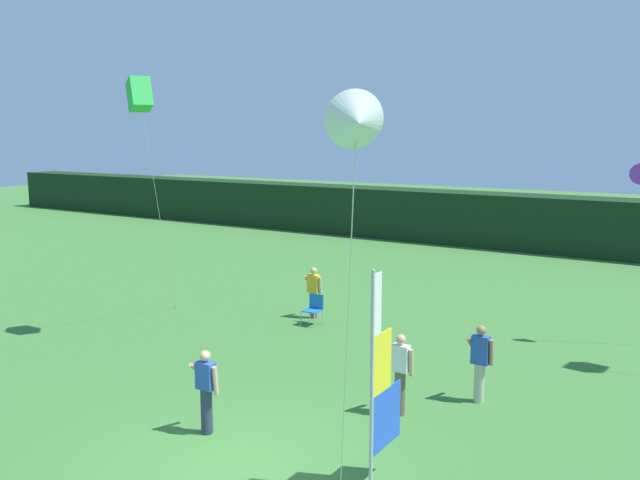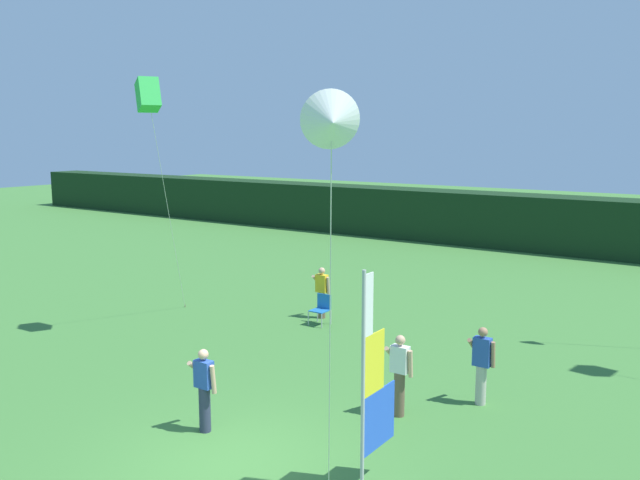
{
  "view_description": "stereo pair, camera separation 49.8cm",
  "coord_description": "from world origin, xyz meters",
  "px_view_note": "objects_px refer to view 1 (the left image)",
  "views": [
    {
      "loc": [
        6.93,
        -8.23,
        5.59
      ],
      "look_at": [
        -0.13,
        2.89,
        3.49
      ],
      "focal_mm": 37.39,
      "sensor_mm": 36.0,
      "label": 1
    },
    {
      "loc": [
        7.35,
        -7.95,
        5.59
      ],
      "look_at": [
        -0.13,
        2.89,
        3.49
      ],
      "focal_mm": 37.39,
      "sensor_mm": 36.0,
      "label": 2
    }
  ],
  "objects_px": {
    "person_far_right": "(206,390)",
    "folding_chair": "(314,307)",
    "person_near_banner": "(314,291)",
    "person_far_left": "(480,361)",
    "kite_white_delta_0": "(356,125)",
    "kite_green_box_3": "(140,95)",
    "banner_flag": "(381,386)",
    "person_mid_field": "(400,372)"
  },
  "relations": [
    {
      "from": "person_far_right",
      "to": "folding_chair",
      "type": "distance_m",
      "value": 7.58
    },
    {
      "from": "person_near_banner",
      "to": "person_far_left",
      "type": "relative_size",
      "value": 0.95
    },
    {
      "from": "folding_chair",
      "to": "kite_white_delta_0",
      "type": "height_order",
      "value": "kite_white_delta_0"
    },
    {
      "from": "person_far_right",
      "to": "kite_green_box_3",
      "type": "xyz_separation_m",
      "value": [
        -5.42,
        3.67,
        5.74
      ]
    },
    {
      "from": "person_near_banner",
      "to": "person_far_right",
      "type": "height_order",
      "value": "person_far_right"
    },
    {
      "from": "person_near_banner",
      "to": "person_far_right",
      "type": "distance_m",
      "value": 8.21
    },
    {
      "from": "person_far_left",
      "to": "kite_white_delta_0",
      "type": "relative_size",
      "value": 0.28
    },
    {
      "from": "person_near_banner",
      "to": "folding_chair",
      "type": "height_order",
      "value": "person_near_banner"
    },
    {
      "from": "banner_flag",
      "to": "person_near_banner",
      "type": "bearing_deg",
      "value": 128.89
    },
    {
      "from": "banner_flag",
      "to": "person_far_right",
      "type": "height_order",
      "value": "banner_flag"
    },
    {
      "from": "person_mid_field",
      "to": "person_far_left",
      "type": "xyz_separation_m",
      "value": [
        1.13,
        1.49,
        -0.01
      ]
    },
    {
      "from": "person_far_left",
      "to": "folding_chair",
      "type": "distance_m",
      "value": 6.81
    },
    {
      "from": "person_near_banner",
      "to": "kite_white_delta_0",
      "type": "relative_size",
      "value": 0.26
    },
    {
      "from": "person_far_right",
      "to": "person_near_banner",
      "type": "bearing_deg",
      "value": 108.76
    },
    {
      "from": "person_mid_field",
      "to": "kite_green_box_3",
      "type": "distance_m",
      "value": 9.97
    },
    {
      "from": "banner_flag",
      "to": "kite_white_delta_0",
      "type": "height_order",
      "value": "kite_white_delta_0"
    },
    {
      "from": "kite_green_box_3",
      "to": "person_near_banner",
      "type": "bearing_deg",
      "value": 55.94
    },
    {
      "from": "banner_flag",
      "to": "person_far_left",
      "type": "height_order",
      "value": "banner_flag"
    },
    {
      "from": "person_far_right",
      "to": "kite_green_box_3",
      "type": "bearing_deg",
      "value": 145.92
    },
    {
      "from": "person_near_banner",
      "to": "banner_flag",
      "type": "bearing_deg",
      "value": -51.11
    },
    {
      "from": "banner_flag",
      "to": "folding_chair",
      "type": "xyz_separation_m",
      "value": [
        -5.95,
        7.28,
        -1.22
      ]
    },
    {
      "from": "person_near_banner",
      "to": "folding_chair",
      "type": "relative_size",
      "value": 1.77
    },
    {
      "from": "banner_flag",
      "to": "folding_chair",
      "type": "distance_m",
      "value": 9.49
    },
    {
      "from": "person_far_right",
      "to": "banner_flag",
      "type": "bearing_deg",
      "value": -1.02
    },
    {
      "from": "banner_flag",
      "to": "kite_green_box_3",
      "type": "height_order",
      "value": "kite_green_box_3"
    },
    {
      "from": "kite_white_delta_0",
      "to": "folding_chair",
      "type": "bearing_deg",
      "value": 124.89
    },
    {
      "from": "person_mid_field",
      "to": "person_far_left",
      "type": "bearing_deg",
      "value": 52.8
    },
    {
      "from": "person_mid_field",
      "to": "kite_green_box_3",
      "type": "bearing_deg",
      "value": 173.35
    },
    {
      "from": "banner_flag",
      "to": "person_far_right",
      "type": "bearing_deg",
      "value": 178.98
    },
    {
      "from": "person_far_left",
      "to": "person_mid_field",
      "type": "bearing_deg",
      "value": -127.2
    },
    {
      "from": "person_mid_field",
      "to": "kite_green_box_3",
      "type": "xyz_separation_m",
      "value": [
        -8.12,
        0.95,
        5.71
      ]
    },
    {
      "from": "folding_chair",
      "to": "kite_white_delta_0",
      "type": "relative_size",
      "value": 0.15
    },
    {
      "from": "person_near_banner",
      "to": "person_mid_field",
      "type": "xyz_separation_m",
      "value": [
        5.34,
        -5.06,
        0.05
      ]
    },
    {
      "from": "person_far_right",
      "to": "person_far_left",
      "type": "bearing_deg",
      "value": 47.69
    },
    {
      "from": "person_mid_field",
      "to": "person_far_left",
      "type": "distance_m",
      "value": 1.87
    },
    {
      "from": "person_near_banner",
      "to": "person_far_right",
      "type": "bearing_deg",
      "value": -71.24
    },
    {
      "from": "banner_flag",
      "to": "kite_white_delta_0",
      "type": "bearing_deg",
      "value": -68.06
    },
    {
      "from": "person_far_right",
      "to": "folding_chair",
      "type": "bearing_deg",
      "value": 107.46
    },
    {
      "from": "person_near_banner",
      "to": "person_far_right",
      "type": "relative_size",
      "value": 0.97
    },
    {
      "from": "person_near_banner",
      "to": "person_mid_field",
      "type": "height_order",
      "value": "person_mid_field"
    },
    {
      "from": "banner_flag",
      "to": "kite_green_box_3",
      "type": "bearing_deg",
      "value": 157.71
    },
    {
      "from": "kite_green_box_3",
      "to": "person_far_right",
      "type": "bearing_deg",
      "value": -34.08
    }
  ]
}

